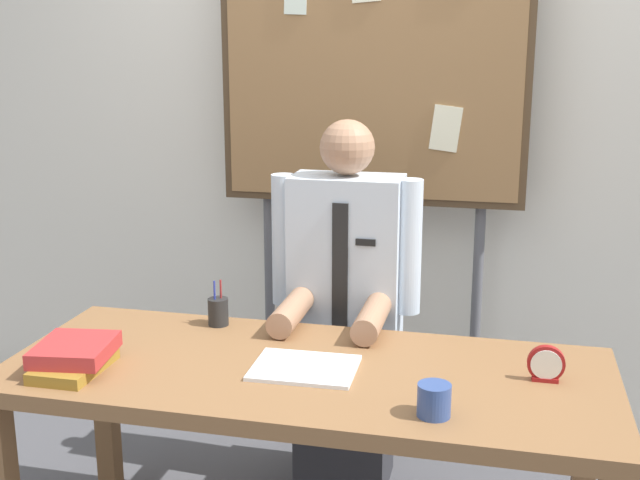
{
  "coord_description": "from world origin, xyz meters",
  "views": [
    {
      "loc": [
        0.56,
        -2.16,
        1.67
      ],
      "look_at": [
        0.0,
        0.18,
        1.07
      ],
      "focal_mm": 44.86,
      "sensor_mm": 36.0,
      "label": 1
    }
  ],
  "objects_px": {
    "bulletin_board": "(372,61)",
    "desk_clock": "(546,365)",
    "desk": "(306,393)",
    "book_stack": "(74,356)",
    "pen_holder": "(218,311)",
    "open_notebook": "(306,368)",
    "coffee_mug": "(434,400)",
    "person": "(345,324)"
  },
  "relations": [
    {
      "from": "bulletin_board",
      "to": "desk_clock",
      "type": "height_order",
      "value": "bulletin_board"
    },
    {
      "from": "bulletin_board",
      "to": "desk_clock",
      "type": "xyz_separation_m",
      "value": [
        0.69,
        -1.03,
        -0.82
      ]
    },
    {
      "from": "desk",
      "to": "desk_clock",
      "type": "bearing_deg",
      "value": 5.16
    },
    {
      "from": "bulletin_board",
      "to": "book_stack",
      "type": "height_order",
      "value": "bulletin_board"
    },
    {
      "from": "desk",
      "to": "book_stack",
      "type": "xyz_separation_m",
      "value": [
        -0.67,
        -0.17,
        0.13
      ]
    },
    {
      "from": "pen_holder",
      "to": "desk_clock",
      "type": "bearing_deg",
      "value": -11.85
    },
    {
      "from": "desk_clock",
      "to": "open_notebook",
      "type": "bearing_deg",
      "value": -173.17
    },
    {
      "from": "open_notebook",
      "to": "desk_clock",
      "type": "relative_size",
      "value": 2.88
    },
    {
      "from": "book_stack",
      "to": "open_notebook",
      "type": "relative_size",
      "value": 0.92
    },
    {
      "from": "book_stack",
      "to": "pen_holder",
      "type": "relative_size",
      "value": 1.76
    },
    {
      "from": "open_notebook",
      "to": "coffee_mug",
      "type": "relative_size",
      "value": 3.47
    },
    {
      "from": "person",
      "to": "desk_clock",
      "type": "xyz_separation_m",
      "value": [
        0.69,
        -0.52,
        0.12
      ]
    },
    {
      "from": "coffee_mug",
      "to": "desk",
      "type": "bearing_deg",
      "value": 149.77
    },
    {
      "from": "desk_clock",
      "to": "pen_holder",
      "type": "bearing_deg",
      "value": 168.15
    },
    {
      "from": "pen_holder",
      "to": "person",
      "type": "bearing_deg",
      "value": 37.58
    },
    {
      "from": "desk",
      "to": "desk_clock",
      "type": "distance_m",
      "value": 0.71
    },
    {
      "from": "desk",
      "to": "desk_clock",
      "type": "height_order",
      "value": "desk_clock"
    },
    {
      "from": "book_stack",
      "to": "pen_holder",
      "type": "xyz_separation_m",
      "value": [
        0.28,
        0.46,
        0.01
      ]
    },
    {
      "from": "open_notebook",
      "to": "pen_holder",
      "type": "relative_size",
      "value": 1.92
    },
    {
      "from": "person",
      "to": "bulletin_board",
      "type": "relative_size",
      "value": 0.63
    },
    {
      "from": "desk",
      "to": "bulletin_board",
      "type": "height_order",
      "value": "bulletin_board"
    },
    {
      "from": "desk_clock",
      "to": "pen_holder",
      "type": "distance_m",
      "value": 1.1
    },
    {
      "from": "desk_clock",
      "to": "pen_holder",
      "type": "relative_size",
      "value": 0.67
    },
    {
      "from": "bulletin_board",
      "to": "coffee_mug",
      "type": "distance_m",
      "value": 1.61
    },
    {
      "from": "bulletin_board",
      "to": "open_notebook",
      "type": "height_order",
      "value": "bulletin_board"
    },
    {
      "from": "person",
      "to": "book_stack",
      "type": "bearing_deg",
      "value": -131.22
    },
    {
      "from": "book_stack",
      "to": "pen_holder",
      "type": "height_order",
      "value": "pen_holder"
    },
    {
      "from": "book_stack",
      "to": "coffee_mug",
      "type": "relative_size",
      "value": 3.19
    },
    {
      "from": "person",
      "to": "pen_holder",
      "type": "distance_m",
      "value": 0.5
    },
    {
      "from": "person",
      "to": "bulletin_board",
      "type": "height_order",
      "value": "bulletin_board"
    },
    {
      "from": "person",
      "to": "pen_holder",
      "type": "xyz_separation_m",
      "value": [
        -0.39,
        -0.3,
        0.12
      ]
    },
    {
      "from": "open_notebook",
      "to": "coffee_mug",
      "type": "xyz_separation_m",
      "value": [
        0.4,
        -0.21,
        0.04
      ]
    },
    {
      "from": "book_stack",
      "to": "desk_clock",
      "type": "relative_size",
      "value": 2.64
    },
    {
      "from": "desk",
      "to": "desk_clock",
      "type": "relative_size",
      "value": 17.07
    },
    {
      "from": "desk_clock",
      "to": "bulletin_board",
      "type": "bearing_deg",
      "value": 123.95
    },
    {
      "from": "desk_clock",
      "to": "coffee_mug",
      "type": "xyz_separation_m",
      "value": [
        -0.29,
        -0.3,
        -0.0
      ]
    },
    {
      "from": "person",
      "to": "coffee_mug",
      "type": "xyz_separation_m",
      "value": [
        0.4,
        -0.82,
        0.11
      ]
    },
    {
      "from": "open_notebook",
      "to": "pen_holder",
      "type": "xyz_separation_m",
      "value": [
        -0.39,
        0.31,
        0.04
      ]
    },
    {
      "from": "bulletin_board",
      "to": "pen_holder",
      "type": "bearing_deg",
      "value": -115.67
    },
    {
      "from": "pen_holder",
      "to": "book_stack",
      "type": "bearing_deg",
      "value": -121.17
    },
    {
      "from": "person",
      "to": "book_stack",
      "type": "distance_m",
      "value": 1.02
    },
    {
      "from": "bulletin_board",
      "to": "book_stack",
      "type": "relative_size",
      "value": 7.94
    }
  ]
}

